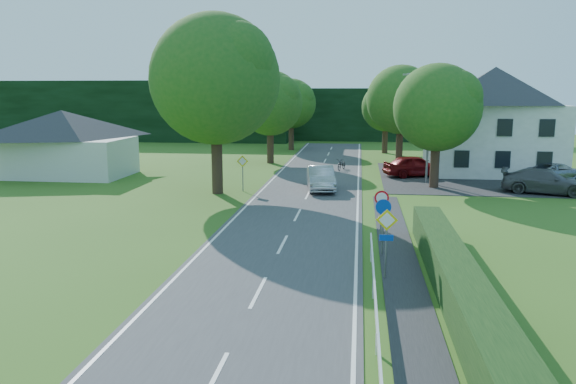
# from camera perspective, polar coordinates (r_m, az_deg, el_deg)

# --- Properties ---
(ground) EXTENTS (160.00, 160.00, 0.00)m
(ground) POSITION_cam_1_polar(r_m,az_deg,el_deg) (13.91, -7.69, -18.77)
(ground) COLOR #335718
(ground) RESTS_ON ground
(road) EXTENTS (7.00, 80.00, 0.04)m
(road) POSITION_cam_1_polar(r_m,az_deg,el_deg) (32.59, 1.36, -1.60)
(road) COLOR #3B3C3E
(road) RESTS_ON ground
(footpath) EXTENTS (1.50, 44.00, 0.04)m
(footpath) POSITION_cam_1_polar(r_m,az_deg,el_deg) (15.37, 13.31, -15.92)
(footpath) COLOR #232326
(footpath) RESTS_ON ground
(parking_pad) EXTENTS (14.00, 16.00, 0.04)m
(parking_pad) POSITION_cam_1_polar(r_m,az_deg,el_deg) (46.05, 18.13, 1.39)
(parking_pad) COLOR #232326
(parking_pad) RESTS_ON ground
(line_edge_left) EXTENTS (0.12, 80.00, 0.01)m
(line_edge_left) POSITION_cam_1_polar(r_m,az_deg,el_deg) (33.07, -4.25, -1.41)
(line_edge_left) COLOR white
(line_edge_left) RESTS_ON road
(line_edge_right) EXTENTS (0.12, 80.00, 0.01)m
(line_edge_right) POSITION_cam_1_polar(r_m,az_deg,el_deg) (32.42, 7.09, -1.70)
(line_edge_right) COLOR white
(line_edge_right) RESTS_ON road
(line_centre) EXTENTS (0.12, 80.00, 0.01)m
(line_centre) POSITION_cam_1_polar(r_m,az_deg,el_deg) (32.58, 1.36, -1.56)
(line_centre) COLOR white
(line_centre) RESTS_ON road
(hedge_right) EXTENTS (1.20, 30.00, 1.30)m
(hedge_right) POSITION_cam_1_polar(r_m,az_deg,el_deg) (13.59, 21.13, -17.04)
(hedge_right) COLOR black
(hedge_right) RESTS_ON ground
(tree_main) EXTENTS (9.40, 9.40, 11.64)m
(tree_main) POSITION_cam_1_polar(r_m,az_deg,el_deg) (36.91, -7.35, 8.79)
(tree_main) COLOR #1F5419
(tree_main) RESTS_ON ground
(tree_left_far) EXTENTS (7.00, 7.00, 8.58)m
(tree_left_far) POSITION_cam_1_polar(r_m,az_deg,el_deg) (52.43, -1.82, 7.61)
(tree_left_far) COLOR #1F5419
(tree_left_far) RESTS_ON ground
(tree_right_far) EXTENTS (7.40, 7.40, 9.09)m
(tree_right_far) POSITION_cam_1_polar(r_m,az_deg,el_deg) (53.89, 11.35, 7.77)
(tree_right_far) COLOR #1F5419
(tree_right_far) RESTS_ON ground
(tree_left_back) EXTENTS (6.60, 6.60, 8.07)m
(tree_left_back) POSITION_cam_1_polar(r_m,az_deg,el_deg) (64.25, 0.33, 7.88)
(tree_left_back) COLOR #1F5419
(tree_left_back) RESTS_ON ground
(tree_right_back) EXTENTS (6.20, 6.20, 7.56)m
(tree_right_back) POSITION_cam_1_polar(r_m,az_deg,el_deg) (61.85, 9.89, 7.40)
(tree_right_back) COLOR #1F5419
(tree_right_back) RESTS_ON ground
(tree_right_mid) EXTENTS (7.00, 7.00, 8.58)m
(tree_right_mid) POSITION_cam_1_polar(r_m,az_deg,el_deg) (40.14, 14.85, 6.46)
(tree_right_mid) COLOR #1F5419
(tree_right_mid) RESTS_ON ground
(treeline_left) EXTENTS (44.00, 6.00, 8.00)m
(treeline_left) POSITION_cam_1_polar(r_m,az_deg,el_deg) (80.12, -15.85, 7.95)
(treeline_left) COLOR black
(treeline_left) RESTS_ON ground
(treeline_right) EXTENTS (30.00, 5.00, 7.00)m
(treeline_right) POSITION_cam_1_polar(r_m,az_deg,el_deg) (77.93, 10.86, 7.73)
(treeline_right) COLOR black
(treeline_right) RESTS_ON ground
(bungalow_left) EXTENTS (11.00, 6.50, 5.20)m
(bungalow_left) POSITION_cam_1_polar(r_m,az_deg,el_deg) (47.94, -21.87, 4.74)
(bungalow_left) COLOR silver
(bungalow_left) RESTS_ON ground
(house_white) EXTENTS (10.60, 8.40, 8.60)m
(house_white) POSITION_cam_1_polar(r_m,az_deg,el_deg) (48.96, 20.08, 6.95)
(house_white) COLOR silver
(house_white) RESTS_ON ground
(streetlight) EXTENTS (2.03, 0.18, 8.00)m
(streetlight) POSITION_cam_1_polar(r_m,az_deg,el_deg) (42.05, 13.92, 6.90)
(streetlight) COLOR slate
(streetlight) RESTS_ON ground
(sign_priority_right) EXTENTS (0.78, 0.09, 2.59)m
(sign_priority_right) POSITION_cam_1_polar(r_m,az_deg,el_deg) (20.33, 9.98, -3.92)
(sign_priority_right) COLOR slate
(sign_priority_right) RESTS_ON ground
(sign_roundabout) EXTENTS (0.64, 0.08, 2.37)m
(sign_roundabout) POSITION_cam_1_polar(r_m,az_deg,el_deg) (23.28, 9.64, -2.41)
(sign_roundabout) COLOR slate
(sign_roundabout) RESTS_ON ground
(sign_speed_limit) EXTENTS (0.64, 0.11, 2.37)m
(sign_speed_limit) POSITION_cam_1_polar(r_m,az_deg,el_deg) (25.21, 9.48, -1.21)
(sign_speed_limit) COLOR slate
(sign_speed_limit) RESTS_ON ground
(sign_priority_left) EXTENTS (0.78, 0.09, 2.44)m
(sign_priority_left) POSITION_cam_1_polar(r_m,az_deg,el_deg) (37.85, -4.64, 2.64)
(sign_priority_left) COLOR slate
(sign_priority_left) RESTS_ON ground
(moving_car) EXTENTS (2.38, 5.12, 1.63)m
(moving_car) POSITION_cam_1_polar(r_m,az_deg,el_deg) (38.22, 3.35, 1.42)
(moving_car) COLOR #B4B3B8
(moving_car) RESTS_ON road
(motorcycle) EXTENTS (1.13, 1.92, 0.95)m
(motorcycle) POSITION_cam_1_polar(r_m,az_deg,el_deg) (48.15, 5.48, 2.83)
(motorcycle) COLOR black
(motorcycle) RESTS_ON road
(parked_car_red) EXTENTS (5.29, 3.42, 1.67)m
(parked_car_red) POSITION_cam_1_polar(r_m,az_deg,el_deg) (45.31, 12.77, 2.61)
(parked_car_red) COLOR maroon
(parked_car_red) RESTS_ON parking_pad
(parked_car_silver_a) EXTENTS (4.57, 2.22, 1.44)m
(parked_car_silver_a) POSITION_cam_1_polar(r_m,az_deg,el_deg) (47.98, 16.77, 2.70)
(parked_car_silver_a) COLOR silver
(parked_car_silver_a) RESTS_ON parking_pad
(parked_car_grey) EXTENTS (5.88, 3.77, 1.59)m
(parked_car_grey) POSITION_cam_1_polar(r_m,az_deg,el_deg) (40.54, 24.68, 0.98)
(parked_car_grey) COLOR #47474C
(parked_car_grey) RESTS_ON parking_pad
(parked_car_silver_b) EXTENTS (5.30, 4.50, 1.35)m
(parked_car_silver_b) POSITION_cam_1_polar(r_m,az_deg,el_deg) (46.72, 25.60, 1.87)
(parked_car_silver_b) COLOR #9999A0
(parked_car_silver_b) RESTS_ON parking_pad
(parasol) EXTENTS (2.69, 2.71, 1.96)m
(parasol) POSITION_cam_1_polar(r_m,az_deg,el_deg) (45.69, 15.31, 2.74)
(parasol) COLOR #BE3A0F
(parasol) RESTS_ON parking_pad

